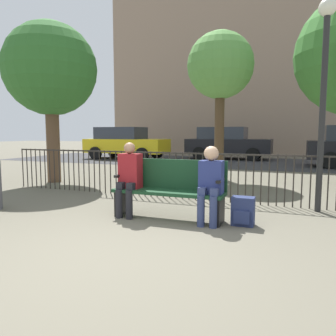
# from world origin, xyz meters

# --- Properties ---
(ground_plane) EXTENTS (80.00, 80.00, 0.00)m
(ground_plane) POSITION_xyz_m (0.00, 0.00, 0.00)
(ground_plane) COLOR #605B4C
(park_bench) EXTENTS (1.76, 0.45, 0.92)m
(park_bench) POSITION_xyz_m (0.00, 1.77, 0.49)
(park_bench) COLOR #14381E
(park_bench) RESTS_ON ground
(seated_person_0) EXTENTS (0.34, 0.39, 1.19)m
(seated_person_0) POSITION_xyz_m (-0.65, 1.64, 0.66)
(seated_person_0) COLOR black
(seated_person_0) RESTS_ON ground
(seated_person_1) EXTENTS (0.34, 0.39, 1.15)m
(seated_person_1) POSITION_xyz_m (0.68, 1.64, 0.65)
(seated_person_1) COLOR navy
(seated_person_1) RESTS_ON ground
(backpack) EXTENTS (0.32, 0.25, 0.42)m
(backpack) POSITION_xyz_m (1.14, 1.76, 0.21)
(backpack) COLOR navy
(backpack) RESTS_ON ground
(fence_railing) EXTENTS (9.01, 0.03, 0.95)m
(fence_railing) POSITION_xyz_m (-0.02, 3.25, 0.56)
(fence_railing) COLOR #2D2823
(fence_railing) RESTS_ON ground
(tree_1) EXTENTS (2.44, 2.44, 4.24)m
(tree_1) POSITION_xyz_m (-4.32, 4.17, 2.98)
(tree_1) COLOR brown
(tree_1) RESTS_ON ground
(tree_2) EXTENTS (1.87, 1.87, 4.17)m
(tree_2) POSITION_xyz_m (-0.26, 6.38, 3.17)
(tree_2) COLOR #4C3823
(tree_2) RESTS_ON ground
(lamp_post) EXTENTS (0.28, 0.28, 3.48)m
(lamp_post) POSITION_xyz_m (2.20, 3.08, 2.32)
(lamp_post) COLOR black
(lamp_post) RESTS_ON ground
(street_surface) EXTENTS (24.00, 6.00, 0.01)m
(street_surface) POSITION_xyz_m (0.00, 12.00, 0.00)
(street_surface) COLOR #333335
(street_surface) RESTS_ON ground
(parked_car_1) EXTENTS (4.20, 1.94, 1.62)m
(parked_car_1) POSITION_xyz_m (-1.48, 13.65, 0.84)
(parked_car_1) COLOR black
(parked_car_1) RESTS_ON ground
(parked_car_2) EXTENTS (4.20, 1.94, 1.62)m
(parked_car_2) POSITION_xyz_m (-6.37, 11.87, 0.84)
(parked_car_2) COLOR yellow
(parked_car_2) RESTS_ON ground
(building_facade) EXTENTS (20.00, 6.00, 15.14)m
(building_facade) POSITION_xyz_m (0.00, 20.00, 7.57)
(building_facade) COLOR gray
(building_facade) RESTS_ON ground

